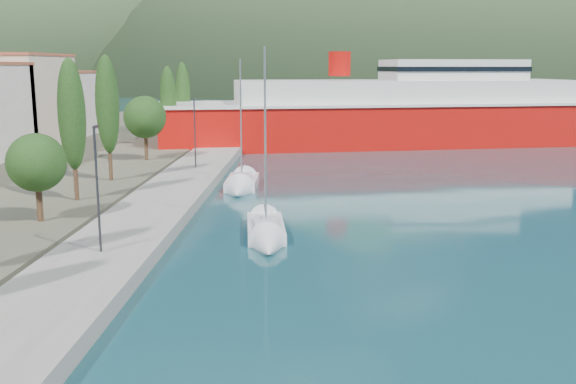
{
  "coord_description": "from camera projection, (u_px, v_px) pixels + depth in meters",
  "views": [
    {
      "loc": [
        1.03,
        -16.98,
        9.6
      ],
      "look_at": [
        0.0,
        14.0,
        3.5
      ],
      "focal_mm": 40.0,
      "sensor_mm": 36.0,
      "label": 1
    }
  ],
  "objects": [
    {
      "name": "ferry",
      "position": [
        405.0,
        115.0,
        79.57
      ],
      "size": [
        61.3,
        24.26,
        11.91
      ],
      "color": "red",
      "rests_on": "ground"
    },
    {
      "name": "ground",
      "position": [
        304.0,
        112.0,
        136.22
      ],
      "size": [
        1400.0,
        1400.0,
        0.0
      ],
      "primitive_type": "plane",
      "color": "#184850"
    },
    {
      "name": "lamp_posts",
      "position": [
        111.0,
        177.0,
        32.5
      ],
      "size": [
        0.15,
        46.59,
        6.06
      ],
      "color": "#2D2D33",
      "rests_on": "quay"
    },
    {
      "name": "tree_row",
      "position": [
        106.0,
        118.0,
        49.46
      ],
      "size": [
        4.02,
        61.55,
        10.3
      ],
      "color": "#47301E",
      "rests_on": "land_strip"
    },
    {
      "name": "sailboat_near",
      "position": [
        267.0,
        238.0,
        35.43
      ],
      "size": [
        2.9,
        8.16,
        11.5
      ],
      "color": "silver",
      "rests_on": "ground"
    },
    {
      "name": "sailboat_mid",
      "position": [
        240.0,
        187.0,
        49.97
      ],
      "size": [
        2.51,
        7.58,
        11.1
      ],
      "color": "silver",
      "rests_on": "ground"
    },
    {
      "name": "quay",
      "position": [
        164.0,
        202.0,
        44.26
      ],
      "size": [
        5.0,
        88.0,
        0.8
      ],
      "primitive_type": "cube",
      "color": "gray",
      "rests_on": "ground"
    }
  ]
}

